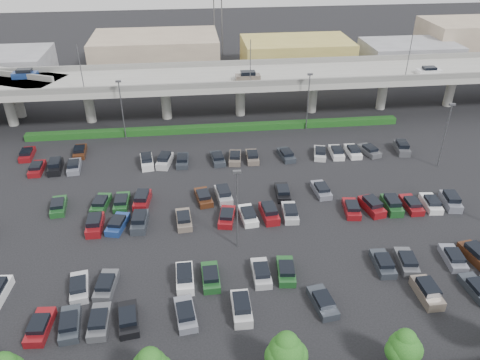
% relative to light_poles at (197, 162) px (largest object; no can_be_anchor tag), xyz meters
% --- Properties ---
extents(ground, '(280.00, 280.00, 0.00)m').
position_rel_light_poles_xyz_m(ground, '(4.13, -2.00, -6.24)').
color(ground, black).
extents(overpass, '(150.00, 13.00, 15.80)m').
position_rel_light_poles_xyz_m(overpass, '(3.88, 29.99, 0.73)').
color(overpass, gray).
rests_on(overpass, ground).
extents(hedge, '(66.00, 1.60, 1.10)m').
position_rel_light_poles_xyz_m(hedge, '(4.13, 23.00, -5.69)').
color(hedge, '#113B13').
rests_on(hedge, ground).
extents(tree_row, '(65.07, 3.66, 5.94)m').
position_rel_light_poles_xyz_m(tree_row, '(4.83, -28.53, -2.72)').
color(tree_row, '#332316').
rests_on(tree_row, ground).
extents(parked_cars, '(63.03, 41.56, 1.67)m').
position_rel_light_poles_xyz_m(parked_cars, '(4.20, -5.05, -5.62)').
color(parked_cars, white).
rests_on(parked_cars, ground).
extents(light_poles, '(66.90, 48.38, 10.30)m').
position_rel_light_poles_xyz_m(light_poles, '(0.00, 0.00, 0.00)').
color(light_poles, '#505055').
rests_on(light_poles, ground).
extents(distant_buildings, '(138.00, 24.00, 9.00)m').
position_rel_light_poles_xyz_m(distant_buildings, '(16.50, 59.81, -2.49)').
color(distant_buildings, slate).
rests_on(distant_buildings, ground).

